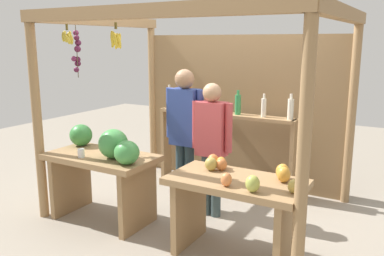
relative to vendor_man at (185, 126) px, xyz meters
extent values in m
plane|color=gray|center=(0.19, 0.04, -0.97)|extent=(12.00, 12.00, 0.00)
cylinder|color=#99754C|center=(-1.23, -1.01, 0.14)|extent=(0.10, 0.10, 2.22)
cylinder|color=#99754C|center=(1.61, -1.01, 0.14)|extent=(0.10, 0.10, 2.22)
cylinder|color=#99754C|center=(-1.23, 1.10, 0.14)|extent=(0.10, 0.10, 2.22)
cylinder|color=#99754C|center=(1.61, 1.10, 0.14)|extent=(0.10, 0.10, 2.22)
cube|color=#99754C|center=(0.19, -1.01, 1.19)|extent=(2.94, 0.12, 0.12)
cube|color=#99754C|center=(-1.23, 0.04, 1.19)|extent=(0.12, 2.21, 0.12)
cube|color=#99754C|center=(1.61, 0.04, 1.19)|extent=(0.12, 2.21, 0.12)
cube|color=olive|center=(0.19, 1.12, 0.03)|extent=(2.84, 0.04, 2.00)
cylinder|color=brown|center=(-0.80, -0.92, 1.08)|extent=(0.02, 0.02, 0.06)
ellipsoid|color=gold|center=(-0.78, -0.92, 0.97)|extent=(0.04, 0.06, 0.11)
ellipsoid|color=gold|center=(-0.77, -0.89, 0.96)|extent=(0.06, 0.07, 0.12)
ellipsoid|color=gold|center=(-0.80, -0.89, 0.99)|extent=(0.06, 0.04, 0.11)
ellipsoid|color=gold|center=(-0.83, -0.89, 0.99)|extent=(0.07, 0.07, 0.12)
ellipsoid|color=gold|center=(-0.84, -0.92, 1.00)|extent=(0.04, 0.07, 0.11)
ellipsoid|color=gold|center=(-0.83, -0.94, 0.99)|extent=(0.06, 0.06, 0.12)
ellipsoid|color=gold|center=(-0.80, -0.95, 0.98)|extent=(0.06, 0.04, 0.11)
ellipsoid|color=gold|center=(-0.77, -0.95, 0.96)|extent=(0.07, 0.07, 0.12)
cylinder|color=brown|center=(-0.16, -0.94, 1.08)|extent=(0.02, 0.02, 0.06)
ellipsoid|color=gold|center=(-0.13, -0.94, 0.95)|extent=(0.04, 0.07, 0.15)
ellipsoid|color=gold|center=(-0.15, -0.91, 0.95)|extent=(0.08, 0.06, 0.15)
ellipsoid|color=gold|center=(-0.18, -0.90, 0.94)|extent=(0.08, 0.05, 0.15)
ellipsoid|color=gold|center=(-0.19, -0.94, 0.95)|extent=(0.04, 0.09, 0.15)
ellipsoid|color=gold|center=(-0.18, -0.97, 0.97)|extent=(0.06, 0.05, 0.15)
ellipsoid|color=gold|center=(-0.15, -0.97, 0.96)|extent=(0.06, 0.05, 0.15)
cylinder|color=#4C422D|center=(-0.92, -0.68, 0.84)|extent=(0.01, 0.01, 0.55)
sphere|color=#601E42|center=(-0.94, -0.66, 1.03)|extent=(0.06, 0.06, 0.06)
sphere|color=#47142D|center=(-0.90, -0.70, 0.98)|extent=(0.06, 0.06, 0.06)
sphere|color=#511938|center=(-0.92, -0.66, 0.93)|extent=(0.07, 0.07, 0.07)
sphere|color=#511938|center=(-0.90, -0.69, 0.87)|extent=(0.07, 0.07, 0.07)
sphere|color=#47142D|center=(-0.94, -0.66, 0.75)|extent=(0.06, 0.06, 0.06)
sphere|color=#601E42|center=(-0.95, -0.70, 0.76)|extent=(0.06, 0.06, 0.06)
sphere|color=#47142D|center=(-0.95, -0.66, 0.71)|extent=(0.07, 0.07, 0.07)
sphere|color=#511938|center=(-0.93, -0.70, 0.65)|extent=(0.06, 0.06, 0.06)
cube|color=#99754C|center=(-0.59, -0.75, -0.26)|extent=(1.19, 0.64, 0.06)
cube|color=#99754C|center=(-1.06, -0.75, -0.63)|extent=(0.06, 0.58, 0.67)
cube|color=#99754C|center=(-0.11, -0.75, -0.63)|extent=(0.06, 0.58, 0.67)
ellipsoid|color=#429347|center=(-0.39, -0.78, -0.08)|extent=(0.32, 0.32, 0.30)
ellipsoid|color=#38843D|center=(-1.05, -0.57, -0.11)|extent=(0.27, 0.27, 0.25)
ellipsoid|color=#429347|center=(-0.13, -0.89, -0.12)|extent=(0.35, 0.35, 0.24)
cylinder|color=white|center=(-0.69, -0.93, -0.19)|extent=(0.07, 0.07, 0.09)
cube|color=#99754C|center=(0.97, -0.75, -0.26)|extent=(1.19, 0.64, 0.06)
cube|color=#99754C|center=(0.50, -0.75, -0.63)|extent=(0.06, 0.58, 0.67)
cube|color=#99754C|center=(1.45, -0.75, -0.63)|extent=(0.06, 0.58, 0.67)
ellipsoid|color=#B79E47|center=(0.67, -0.65, -0.17)|extent=(0.13, 0.13, 0.13)
ellipsoid|color=gold|center=(1.32, -0.55, -0.17)|extent=(0.13, 0.13, 0.14)
ellipsoid|color=gold|center=(1.36, -0.63, -0.17)|extent=(0.12, 0.12, 0.14)
ellipsoid|color=#CC7038|center=(0.63, -0.52, -0.17)|extent=(0.13, 0.13, 0.12)
ellipsoid|color=gold|center=(0.72, -0.53, -0.18)|extent=(0.10, 0.10, 0.11)
ellipsoid|color=#B79E47|center=(1.51, -0.84, -0.18)|extent=(0.13, 0.13, 0.11)
ellipsoid|color=#E07F47|center=(0.98, -0.96, -0.18)|extent=(0.13, 0.13, 0.12)
ellipsoid|color=#A8B24C|center=(1.21, -0.98, -0.16)|extent=(0.13, 0.13, 0.14)
ellipsoid|color=#CC7038|center=(0.76, -0.59, -0.18)|extent=(0.13, 0.13, 0.11)
cube|color=#99754C|center=(-0.81, 0.83, -0.47)|extent=(0.05, 0.20, 1.00)
cube|color=#99754C|center=(1.03, 0.83, -0.47)|extent=(0.05, 0.20, 1.00)
cube|color=#99754C|center=(0.11, 0.83, 0.01)|extent=(1.84, 0.22, 0.04)
cylinder|color=silver|center=(-0.75, 0.83, 0.16)|extent=(0.07, 0.07, 0.26)
cylinder|color=silver|center=(-0.75, 0.83, 0.33)|extent=(0.03, 0.03, 0.06)
cylinder|color=#994C1E|center=(-0.41, 0.83, 0.18)|extent=(0.07, 0.07, 0.29)
cylinder|color=#994C1E|center=(-0.41, 0.83, 0.35)|extent=(0.03, 0.03, 0.06)
cylinder|color=silver|center=(-0.07, 0.83, 0.16)|extent=(0.06, 0.06, 0.25)
cylinder|color=silver|center=(-0.07, 0.83, 0.31)|extent=(0.03, 0.03, 0.06)
cylinder|color=#338C4C|center=(0.29, 0.83, 0.16)|extent=(0.08, 0.08, 0.25)
cylinder|color=#338C4C|center=(0.29, 0.83, 0.31)|extent=(0.03, 0.03, 0.06)
cylinder|color=silver|center=(0.63, 0.83, 0.15)|extent=(0.06, 0.06, 0.23)
cylinder|color=silver|center=(0.63, 0.83, 0.29)|extent=(0.03, 0.03, 0.06)
cylinder|color=silver|center=(0.97, 0.83, 0.16)|extent=(0.07, 0.07, 0.25)
cylinder|color=silver|center=(0.97, 0.83, 0.31)|extent=(0.03, 0.03, 0.06)
cylinder|color=#293D45|center=(-0.06, 0.00, -0.59)|extent=(0.11, 0.11, 0.76)
cylinder|color=#293D45|center=(0.06, 0.00, -0.59)|extent=(0.11, 0.11, 0.76)
cube|color=#2D428C|center=(0.00, 0.00, 0.11)|extent=(0.32, 0.19, 0.64)
cylinder|color=#2D428C|center=(-0.20, 0.00, 0.14)|extent=(0.08, 0.08, 0.57)
cylinder|color=#2D428C|center=(0.20, 0.00, 0.14)|extent=(0.08, 0.08, 0.57)
sphere|color=#997051|center=(0.00, 0.00, 0.54)|extent=(0.22, 0.22, 0.22)
cylinder|color=#3D5154|center=(0.32, -0.06, -0.62)|extent=(0.11, 0.11, 0.70)
cylinder|color=#3D5154|center=(0.44, -0.06, -0.62)|extent=(0.11, 0.11, 0.70)
cube|color=#BF474C|center=(0.38, -0.06, 0.02)|extent=(0.32, 0.19, 0.59)
cylinder|color=#BF474C|center=(0.18, -0.06, 0.05)|extent=(0.08, 0.08, 0.53)
cylinder|color=#BF474C|center=(0.58, -0.06, 0.05)|extent=(0.08, 0.08, 0.53)
sphere|color=tan|center=(0.38, -0.06, 0.42)|extent=(0.20, 0.20, 0.20)
camera|label=1|loc=(2.33, -3.88, 0.94)|focal=38.14mm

